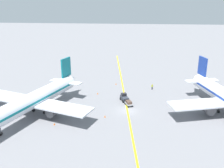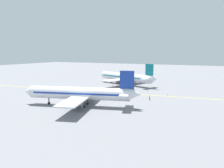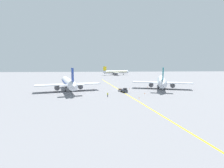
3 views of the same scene
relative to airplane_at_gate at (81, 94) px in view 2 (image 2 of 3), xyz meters
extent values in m
plane|color=slate|center=(23.27, -0.41, -3.71)|extent=(400.00, 400.00, 0.00)
cube|color=yellow|center=(23.27, -0.41, -3.71)|extent=(13.76, 119.30, 0.01)
cylinder|color=silver|center=(-0.12, 0.42, 0.09)|extent=(11.53, 29.86, 3.60)
cone|color=silver|center=(-4.47, 16.03, 0.09)|extent=(3.94, 3.23, 3.42)
cone|color=silver|center=(4.32, -15.47, 0.39)|extent=(3.75, 3.71, 3.06)
cube|color=#193899|center=(-0.12, 0.42, 0.24)|extent=(10.77, 26.98, 0.50)
cube|color=silver|center=(0.15, -0.54, -0.63)|extent=(28.37, 12.54, 0.36)
cylinder|color=#4C4C51|center=(-4.67, -1.88, -1.88)|extent=(2.98, 3.67, 2.20)
cylinder|color=#4C4C51|center=(4.97, 0.81, -1.88)|extent=(2.98, 3.67, 2.20)
cube|color=#193899|center=(3.65, -13.06, 4.39)|extent=(1.42, 3.95, 5.00)
cube|color=silver|center=(3.51, -12.58, 0.49)|extent=(9.31, 4.73, 0.24)
cylinder|color=#4C4C51|center=(-2.70, 9.67, -2.31)|extent=(0.36, 0.36, 2.00)
cylinder|color=black|center=(-2.70, 9.67, -3.31)|extent=(0.48, 0.85, 0.80)
cylinder|color=#4C4C51|center=(-1.12, -1.93, -2.31)|extent=(0.36, 0.36, 2.00)
cylinder|color=black|center=(-1.12, -1.93, -3.31)|extent=(0.48, 0.85, 0.80)
cylinder|color=#4C4C51|center=(1.96, -1.07, -2.31)|extent=(0.36, 0.36, 2.00)
cylinder|color=black|center=(1.96, -1.07, -3.31)|extent=(0.48, 0.85, 0.80)
cylinder|color=silver|center=(44.56, 4.47, 0.09)|extent=(13.30, 29.51, 3.60)
cone|color=silver|center=(49.90, 19.76, 0.09)|extent=(4.02, 3.39, 3.42)
cone|color=silver|center=(39.12, -11.11, 0.39)|extent=(3.88, 3.84, 3.06)
cube|color=#0F727F|center=(44.56, 4.47, 0.24)|extent=(12.34, 26.69, 0.50)
cube|color=silver|center=(44.23, 3.53, -0.63)|extent=(28.15, 14.15, 0.36)
cylinder|color=#4C4C51|center=(39.51, 5.17, -1.88)|extent=(3.13, 3.75, 2.20)
cylinder|color=#4C4C51|center=(48.95, 1.88, -1.88)|extent=(3.13, 3.75, 2.20)
cube|color=#0F727F|center=(39.94, -8.75, 4.39)|extent=(1.66, 3.89, 5.00)
cube|color=silver|center=(40.11, -8.27, 0.49)|extent=(9.29, 5.23, 0.24)
cylinder|color=#4C4C51|center=(47.73, 13.53, -2.31)|extent=(0.36, 0.36, 2.00)
cylinder|color=black|center=(47.73, 13.53, -3.31)|extent=(0.53, 0.85, 0.80)
cylinder|color=#4C4C51|center=(42.39, 3.11, -2.31)|extent=(0.36, 0.36, 2.00)
cylinder|color=black|center=(42.39, 3.11, -3.31)|extent=(0.53, 0.85, 0.80)
cylinder|color=#4C4C51|center=(45.41, 2.05, -2.31)|extent=(0.36, 0.36, 2.00)
cylinder|color=black|center=(45.41, 2.05, -3.31)|extent=(0.53, 0.85, 0.80)
cube|color=#333842|center=(24.24, -6.43, -2.91)|extent=(2.52, 3.34, 0.90)
cube|color=black|center=(24.45, -6.94, -2.11)|extent=(1.60, 1.50, 0.70)
sphere|color=orange|center=(24.45, -6.94, -1.68)|extent=(0.16, 0.16, 0.16)
cylinder|color=black|center=(25.30, -7.05, -3.36)|extent=(0.50, 0.74, 0.70)
cylinder|color=black|center=(23.91, -7.62, -3.36)|extent=(0.50, 0.74, 0.70)
cylinder|color=black|center=(24.56, -5.25, -3.36)|extent=(0.50, 0.74, 0.70)
cylinder|color=black|center=(23.17, -5.81, -3.36)|extent=(0.50, 0.74, 0.70)
cube|color=gray|center=(23.03, -3.47, -3.17)|extent=(2.28, 2.94, 0.20)
cube|color=#4C382D|center=(23.03, -3.47, -2.77)|extent=(1.72, 2.11, 0.60)
cylinder|color=black|center=(24.00, -4.20, -3.49)|extent=(0.30, 0.46, 0.44)
cylinder|color=black|center=(22.84, -4.67, -3.49)|extent=(0.30, 0.46, 0.44)
cylinder|color=black|center=(23.22, -2.27, -3.49)|extent=(0.30, 0.46, 0.44)
cylinder|color=black|center=(22.05, -2.75, -3.49)|extent=(0.30, 0.46, 0.44)
cylinder|color=#23232D|center=(16.49, -15.98, -3.28)|extent=(0.16, 0.16, 0.85)
cylinder|color=#23232D|center=(16.63, -15.84, -3.28)|extent=(0.16, 0.16, 0.85)
cube|color=#CCD819|center=(16.56, -15.91, -2.56)|extent=(0.41, 0.41, 0.60)
cylinder|color=#CCD819|center=(16.39, -16.08, -2.56)|extent=(0.10, 0.10, 0.55)
cylinder|color=#CCD819|center=(16.73, -15.74, -2.56)|extent=(0.10, 0.10, 0.55)
sphere|color=tan|center=(16.56, -15.91, -2.14)|extent=(0.22, 0.22, 0.22)
cone|color=orange|center=(31.88, -10.65, -3.43)|extent=(0.32, 0.32, 0.55)
cone|color=orange|center=(27.40, -19.42, -3.43)|extent=(0.32, 0.32, 0.55)
cone|color=orange|center=(38.54, 8.31, -3.43)|extent=(0.32, 0.32, 0.55)
cone|color=orange|center=(28.21, 3.65, -3.43)|extent=(0.32, 0.32, 0.55)
camera|label=1|loc=(21.88, 56.93, 22.50)|focal=42.00mm
camera|label=2|loc=(-52.07, -35.69, 11.99)|focal=35.00mm
camera|label=3|loc=(12.72, -78.78, 8.23)|focal=28.00mm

